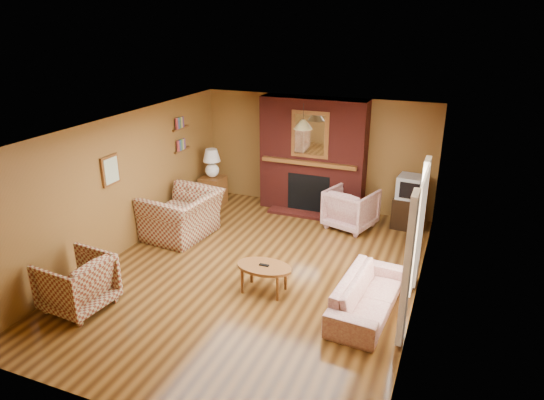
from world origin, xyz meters
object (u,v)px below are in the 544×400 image
at_px(table_lamp, 212,162).
at_px(tv_stand, 408,212).
at_px(side_table, 213,191).
at_px(fireplace, 313,157).
at_px(plaid_loveseat, 182,215).
at_px(coffee_table, 264,269).
at_px(plaid_armchair, 77,283).
at_px(crt_tv, 411,187).
at_px(floral_sofa, 367,295).
at_px(floral_armchair, 351,208).

bearing_deg(table_lamp, tv_stand, 4.82).
xyz_separation_m(side_table, tv_stand, (4.15, 0.35, -0.01)).
height_order(fireplace, side_table, fireplace).
bearing_deg(side_table, fireplace, 14.29).
xyz_separation_m(plaid_loveseat, coffee_table, (2.20, -1.26, -0.05)).
height_order(plaid_armchair, crt_tv, crt_tv).
distance_m(coffee_table, tv_stand, 3.69).
distance_m(plaid_loveseat, crt_tv, 4.41).
bearing_deg(floral_sofa, plaid_loveseat, 76.56).
bearing_deg(floral_sofa, fireplace, 33.54).
bearing_deg(side_table, coffee_table, -50.06).
relative_size(floral_sofa, side_table, 2.79).
height_order(plaid_loveseat, tv_stand, plaid_loveseat).
bearing_deg(plaid_loveseat, table_lamp, -165.90).
bearing_deg(crt_tv, table_lamp, -175.26).
xyz_separation_m(side_table, table_lamp, (0.00, 0.00, 0.67)).
xyz_separation_m(fireplace, crt_tv, (2.05, -0.19, -0.34)).
xyz_separation_m(fireplace, coffee_table, (0.35, -3.46, -0.80)).
relative_size(table_lamp, crt_tv, 1.20).
relative_size(floral_armchair, crt_tv, 1.68).
relative_size(floral_sofa, coffee_table, 2.09).
bearing_deg(floral_sofa, tv_stand, 1.71).
bearing_deg(coffee_table, fireplace, 95.72).
bearing_deg(plaid_loveseat, side_table, -165.90).
bearing_deg(fireplace, table_lamp, -165.71).
bearing_deg(plaid_loveseat, fireplace, 145.50).
relative_size(tv_stand, crt_tv, 1.19).
relative_size(side_table, table_lamp, 1.02).
height_order(plaid_loveseat, floral_sofa, plaid_loveseat).
height_order(fireplace, floral_sofa, fireplace).
bearing_deg(coffee_table, crt_tv, 62.46).
xyz_separation_m(fireplace, tv_stand, (2.05, -0.18, -0.87)).
relative_size(floral_armchair, coffee_table, 1.03).
xyz_separation_m(fireplace, table_lamp, (-2.10, -0.53, -0.19)).
xyz_separation_m(plaid_armchair, table_lamp, (-0.15, 4.31, 0.59)).
relative_size(plaid_loveseat, plaid_armchair, 1.52).
relative_size(plaid_loveseat, coffee_table, 1.55).
bearing_deg(coffee_table, side_table, 129.94).
bearing_deg(floral_armchair, fireplace, -14.22).
relative_size(floral_sofa, floral_armchair, 2.03).
relative_size(plaid_armchair, crt_tv, 1.68).
distance_m(plaid_loveseat, tv_stand, 4.39).
bearing_deg(floral_sofa, table_lamp, 58.71).
bearing_deg(crt_tv, tv_stand, 90.00).
relative_size(floral_sofa, crt_tv, 3.42).
relative_size(plaid_armchair, table_lamp, 1.40).
bearing_deg(fireplace, coffee_table, -84.28).
distance_m(floral_armchair, side_table, 3.10).
bearing_deg(side_table, crt_tv, 4.74).
xyz_separation_m(fireplace, plaid_loveseat, (-1.85, -2.20, -0.75)).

